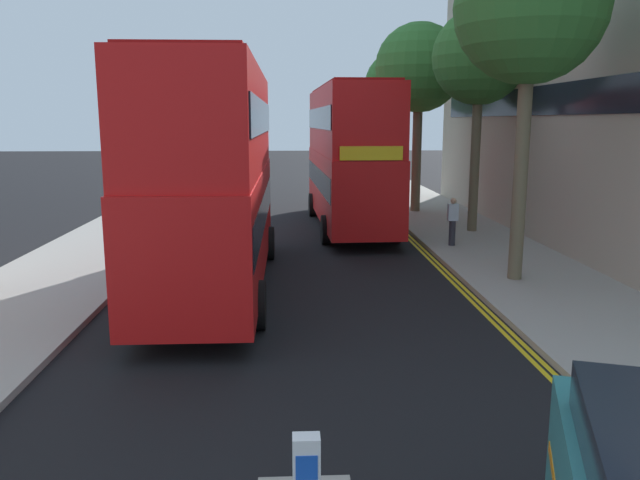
% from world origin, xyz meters
% --- Properties ---
extents(sidewalk_right, '(4.00, 80.00, 0.14)m').
position_xyz_m(sidewalk_right, '(6.50, 16.00, 0.07)').
color(sidewalk_right, '#9E9991').
rests_on(sidewalk_right, ground).
extents(sidewalk_left, '(4.00, 80.00, 0.14)m').
position_xyz_m(sidewalk_left, '(-6.50, 16.00, 0.07)').
color(sidewalk_left, '#9E9991').
rests_on(sidewalk_left, ground).
extents(kerb_line_outer, '(0.10, 56.00, 0.01)m').
position_xyz_m(kerb_line_outer, '(4.40, 14.00, 0.00)').
color(kerb_line_outer, yellow).
rests_on(kerb_line_outer, ground).
extents(kerb_line_inner, '(0.10, 56.00, 0.01)m').
position_xyz_m(kerb_line_inner, '(4.24, 14.00, 0.00)').
color(kerb_line_inner, yellow).
rests_on(kerb_line_inner, ground).
extents(double_decker_bus_away, '(2.83, 10.82, 5.64)m').
position_xyz_m(double_decker_bus_away, '(-2.04, 13.90, 3.03)').
color(double_decker_bus_away, red).
rests_on(double_decker_bus_away, ground).
extents(double_decker_bus_oncoming, '(3.05, 10.88, 5.64)m').
position_xyz_m(double_decker_bus_oncoming, '(2.27, 22.99, 3.03)').
color(double_decker_bus_oncoming, red).
rests_on(double_decker_bus_oncoming, ground).
extents(pedestrian_far, '(0.34, 0.22, 1.62)m').
position_xyz_m(pedestrian_far, '(5.35, 18.51, 0.99)').
color(pedestrian_far, '#2D2D38').
rests_on(pedestrian_far, sidewalk_right).
extents(street_tree_near, '(3.64, 3.64, 8.14)m').
position_xyz_m(street_tree_near, '(6.21, 35.67, 6.39)').
color(street_tree_near, '#6B6047').
rests_on(street_tree_near, sidewalk_right).
extents(street_tree_mid, '(3.99, 3.99, 8.50)m').
position_xyz_m(street_tree_mid, '(5.76, 26.79, 6.59)').
color(street_tree_mid, '#6B6047').
rests_on(street_tree_mid, sidewalk_right).
extents(street_tree_far, '(3.48, 3.48, 8.20)m').
position_xyz_m(street_tree_far, '(6.86, 21.32, 6.54)').
color(street_tree_far, '#6B6047').
rests_on(street_tree_far, sidewalk_right).
extents(street_tree_distant, '(3.79, 3.79, 8.83)m').
position_xyz_m(street_tree_distant, '(5.87, 13.95, 7.02)').
color(street_tree_distant, '#6B6047').
rests_on(street_tree_distant, sidewalk_right).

